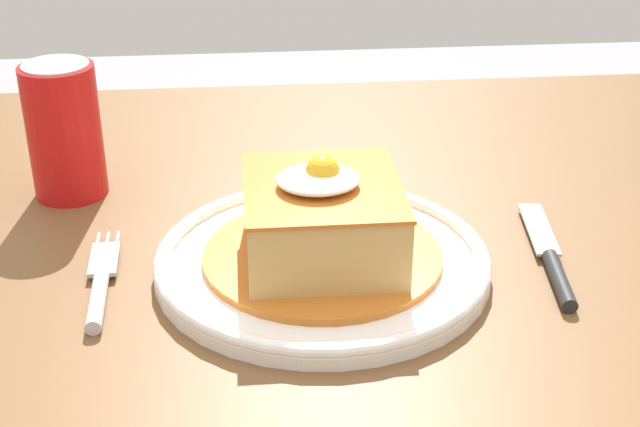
{
  "coord_description": "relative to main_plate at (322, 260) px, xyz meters",
  "views": [
    {
      "loc": [
        -0.12,
        -0.63,
        1.11
      ],
      "look_at": [
        -0.06,
        -0.0,
        0.78
      ],
      "focal_mm": 50.22,
      "sensor_mm": 36.0,
      "label": 1
    }
  ],
  "objects": [
    {
      "name": "dining_table",
      "position": [
        0.06,
        0.02,
        -0.11
      ],
      "size": [
        1.46,
        0.85,
        0.74
      ],
      "color": "brown",
      "rests_on": "ground_plane"
    },
    {
      "name": "main_plate",
      "position": [
        0.0,
        0.0,
        0.0
      ],
      "size": [
        0.26,
        0.26,
        0.02
      ],
      "color": "white",
      "rests_on": "dining_table"
    },
    {
      "name": "sandwich_meal",
      "position": [
        -0.0,
        -0.0,
        0.03
      ],
      "size": [
        0.19,
        0.19,
        0.09
      ],
      "color": "#C66B23",
      "rests_on": "main_plate"
    },
    {
      "name": "fork",
      "position": [
        -0.17,
        -0.02,
        -0.0
      ],
      "size": [
        0.02,
        0.14,
        0.01
      ],
      "color": "silver",
      "rests_on": "dining_table"
    },
    {
      "name": "knife",
      "position": [
        0.18,
        -0.02,
        -0.0
      ],
      "size": [
        0.04,
        0.17,
        0.01
      ],
      "color": "#262628",
      "rests_on": "dining_table"
    },
    {
      "name": "soda_can",
      "position": [
        -0.22,
        0.16,
        0.05
      ],
      "size": [
        0.07,
        0.07,
        0.12
      ],
      "color": "red",
      "rests_on": "dining_table"
    }
  ]
}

